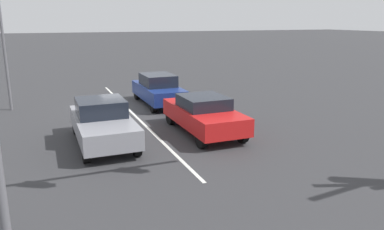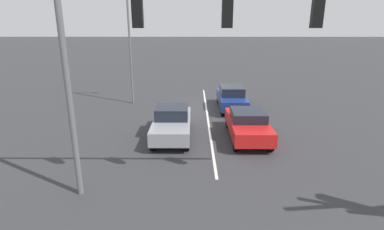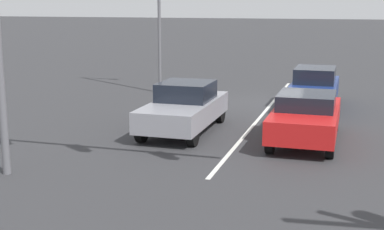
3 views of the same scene
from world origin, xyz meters
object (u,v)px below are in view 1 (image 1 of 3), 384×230
at_px(car_red_leftlane_front, 203,114).
at_px(car_navy_leftlane_second, 158,89).
at_px(street_lamp_right_shoulder, 5,11).
at_px(car_gray_midlane_front, 102,122).

relative_size(car_red_leftlane_front, car_navy_leftlane_second, 1.02).
bearing_deg(street_lamp_right_shoulder, car_gray_midlane_front, 114.58).
bearing_deg(car_red_leftlane_front, street_lamp_right_shoulder, -45.05).
bearing_deg(car_gray_midlane_front, car_navy_leftlane_second, -124.69).
bearing_deg(car_gray_midlane_front, car_red_leftlane_front, 177.80).
xyz_separation_m(car_gray_midlane_front, street_lamp_right_shoulder, (3.19, -6.97, 3.99)).
distance_m(car_red_leftlane_front, car_navy_leftlane_second, 5.59).
height_order(car_gray_midlane_front, street_lamp_right_shoulder, street_lamp_right_shoulder).
xyz_separation_m(car_red_leftlane_front, street_lamp_right_shoulder, (7.11, -7.12, 4.01)).
relative_size(car_red_leftlane_front, street_lamp_right_shoulder, 0.55).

